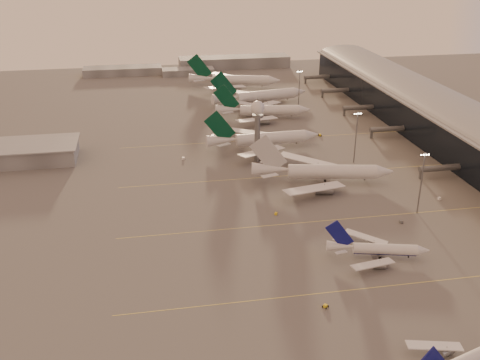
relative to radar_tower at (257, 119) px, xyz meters
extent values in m
plane|color=#4E4C4C|center=(-5.00, -120.00, -20.95)|extent=(700.00, 700.00, 0.00)
cube|color=#EFDB54|center=(25.00, -110.00, -20.94)|extent=(180.00, 0.25, 0.02)
cube|color=#EFDB54|center=(25.00, -65.00, -20.94)|extent=(180.00, 0.25, 0.02)
cube|color=#EFDB54|center=(25.00, -20.00, -20.94)|extent=(180.00, 0.25, 0.02)
cube|color=#EFDB54|center=(25.00, 30.00, -20.94)|extent=(180.00, 0.25, 0.02)
cube|color=black|center=(103.00, -10.00, -11.95)|extent=(36.00, 360.00, 18.00)
cylinder|color=gray|center=(103.00, -10.00, -2.95)|extent=(10.08, 360.00, 10.08)
cube|color=gray|center=(103.00, -10.00, -2.75)|extent=(40.00, 362.00, 0.80)
cylinder|color=slate|center=(77.00, -34.00, -16.45)|extent=(22.00, 2.80, 2.80)
cube|color=slate|center=(67.00, -34.00, -18.75)|extent=(1.20, 1.20, 4.40)
cylinder|color=slate|center=(77.00, 22.00, -16.45)|extent=(22.00, 2.80, 2.80)
cube|color=slate|center=(67.00, 22.00, -18.75)|extent=(1.20, 1.20, 4.40)
cylinder|color=slate|center=(77.00, 64.00, -16.45)|extent=(22.00, 2.80, 2.80)
cube|color=slate|center=(67.00, 64.00, -18.75)|extent=(1.20, 1.20, 4.40)
cylinder|color=slate|center=(77.00, 106.00, -16.45)|extent=(22.00, 2.80, 2.80)
cube|color=slate|center=(67.00, 106.00, -18.75)|extent=(1.20, 1.20, 4.40)
cylinder|color=slate|center=(77.00, 146.00, -16.45)|extent=(22.00, 2.80, 2.80)
cube|color=slate|center=(67.00, 146.00, -18.75)|extent=(1.20, 1.20, 4.40)
cylinder|color=slate|center=(0.00, 0.00, -9.95)|extent=(2.60, 2.60, 22.00)
cylinder|color=slate|center=(0.00, 0.00, 1.55)|extent=(5.20, 5.20, 1.20)
sphere|color=silver|center=(0.00, 0.00, 5.45)|extent=(6.40, 6.40, 6.40)
cylinder|color=slate|center=(0.00, 0.00, 9.15)|extent=(0.16, 0.16, 2.00)
cylinder|color=slate|center=(50.00, -65.00, -8.45)|extent=(0.56, 0.56, 25.00)
cube|color=slate|center=(50.00, -65.00, 3.55)|extent=(3.60, 0.25, 0.25)
sphere|color=#FFEABF|center=(48.50, -65.00, 3.15)|extent=(0.56, 0.56, 0.56)
sphere|color=#FFEABF|center=(49.50, -65.00, 3.15)|extent=(0.56, 0.56, 0.56)
sphere|color=#FFEABF|center=(50.50, -65.00, 3.15)|extent=(0.56, 0.56, 0.56)
sphere|color=#FFEABF|center=(51.50, -65.00, 3.15)|extent=(0.56, 0.56, 0.56)
cylinder|color=slate|center=(45.00, -10.00, -8.45)|extent=(0.56, 0.56, 25.00)
cube|color=slate|center=(45.00, -10.00, 3.55)|extent=(3.60, 0.25, 0.25)
sphere|color=#FFEABF|center=(43.50, -10.00, 3.15)|extent=(0.56, 0.56, 0.56)
sphere|color=#FFEABF|center=(44.50, -10.00, 3.15)|extent=(0.56, 0.56, 0.56)
sphere|color=#FFEABF|center=(45.50, -10.00, 3.15)|extent=(0.56, 0.56, 0.56)
sphere|color=#FFEABF|center=(46.50, -10.00, 3.15)|extent=(0.56, 0.56, 0.56)
cylinder|color=slate|center=(43.00, 80.00, -8.45)|extent=(0.56, 0.56, 25.00)
cube|color=slate|center=(43.00, 80.00, 3.55)|extent=(3.60, 0.25, 0.25)
sphere|color=#FFEABF|center=(41.50, 80.00, 3.15)|extent=(0.56, 0.56, 0.56)
sphere|color=#FFEABF|center=(42.50, 80.00, 3.15)|extent=(0.56, 0.56, 0.56)
sphere|color=#FFEABF|center=(43.50, 80.00, 3.15)|extent=(0.56, 0.56, 0.56)
sphere|color=#FFEABF|center=(44.50, 80.00, 3.15)|extent=(0.56, 0.56, 0.56)
cube|color=slate|center=(-65.00, 200.00, -17.95)|extent=(60.00, 18.00, 6.00)
cube|color=slate|center=(25.00, 210.00, -16.45)|extent=(90.00, 20.00, 9.00)
cube|color=slate|center=(-15.00, 190.00, -18.45)|extent=(40.00, 15.00, 5.00)
cylinder|color=silver|center=(23.81, -147.23, -18.21)|extent=(19.80, 9.30, 3.36)
cube|color=silver|center=(16.64, -140.87, -18.80)|extent=(14.63, 5.73, 1.06)
cylinder|color=gray|center=(19.53, -141.98, -20.33)|extent=(4.31, 3.26, 2.18)
cube|color=gray|center=(19.53, -141.98, -19.38)|extent=(0.32, 0.29, 1.34)
cylinder|color=silver|center=(23.58, -94.27, -18.04)|extent=(21.18, 8.72, 3.57)
cylinder|color=navy|center=(23.58, -94.27, -18.84)|extent=(20.52, 7.64, 2.57)
cone|color=silver|center=(35.68, -97.41, -18.04)|extent=(4.82, 4.47, 3.57)
cone|color=silver|center=(9.18, -90.53, -17.59)|extent=(9.40, 5.66, 3.57)
cube|color=silver|center=(16.39, -101.47, -18.66)|extent=(15.56, 6.94, 1.12)
cylinder|color=gray|center=(19.38, -100.10, -20.29)|extent=(4.51, 3.26, 2.32)
cube|color=gray|center=(19.38, -100.10, -19.29)|extent=(0.33, 0.30, 1.43)
cube|color=silver|center=(20.80, -84.48, -18.66)|extent=(13.54, 12.84, 1.12)
cylinder|color=gray|center=(22.75, -87.13, -20.29)|extent=(4.51, 3.26, 2.32)
cube|color=gray|center=(22.75, -87.13, -19.29)|extent=(0.33, 0.30, 1.43)
cube|color=navy|center=(8.76, -90.42, -13.18)|extent=(9.56, 2.78, 10.63)
cube|color=silver|center=(8.19, -94.46, -17.50)|extent=(4.28, 2.30, 0.23)
cube|color=silver|center=(10.23, -86.61, -17.50)|extent=(4.07, 3.79, 0.23)
cylinder|color=black|center=(31.28, -96.27, -20.48)|extent=(0.47, 0.47, 0.94)
cylinder|color=black|center=(22.46, -91.84, -20.43)|extent=(1.12, 0.71, 1.03)
cylinder|color=black|center=(21.42, -95.84, -20.43)|extent=(1.12, 0.71, 1.03)
cylinder|color=silver|center=(26.69, -31.04, -16.84)|extent=(38.36, 13.25, 5.93)
cylinder|color=silver|center=(26.69, -31.04, -18.17)|extent=(37.29, 11.47, 4.27)
cone|color=silver|center=(48.89, -35.48, -16.84)|extent=(8.36, 7.25, 5.93)
cone|color=silver|center=(0.30, -25.76, -16.10)|extent=(16.76, 8.93, 5.93)
cube|color=silver|center=(14.53, -44.69, -17.88)|extent=(27.89, 13.86, 1.76)
cylinder|color=gray|center=(19.76, -41.94, -20.28)|extent=(7.95, 5.22, 3.85)
cube|color=gray|center=(19.76, -41.94, -18.91)|extent=(0.33, 0.29, 2.37)
cube|color=silver|center=(20.71, -13.76, -17.88)|extent=(25.06, 22.13, 1.76)
cylinder|color=gray|center=(24.48, -18.31, -20.28)|extent=(7.95, 5.22, 3.85)
cube|color=gray|center=(24.48, -18.31, -18.91)|extent=(0.33, 0.29, 2.37)
cube|color=#B2B5BA|center=(-0.48, -25.61, -9.10)|extent=(16.18, 3.55, 17.59)
cube|color=silver|center=(-1.45, -32.90, -15.95)|extent=(7.80, 4.53, 0.24)
cube|color=silver|center=(1.42, -18.50, -15.95)|extent=(7.51, 6.64, 0.24)
cylinder|color=black|center=(40.83, -33.87, -20.47)|extent=(0.48, 0.48, 0.96)
cylinder|color=black|center=(24.11, -28.38, -20.42)|extent=(1.12, 0.67, 1.05)
cylinder|color=black|center=(23.28, -32.50, -20.42)|extent=(1.12, 0.67, 1.05)
cylinder|color=silver|center=(10.79, 16.96, -16.85)|extent=(36.15, 7.38, 5.79)
cylinder|color=silver|center=(10.79, 16.96, -18.16)|extent=(35.36, 5.73, 4.17)
cone|color=silver|center=(32.21, 17.91, -16.85)|extent=(7.20, 6.10, 5.79)
cone|color=silver|center=(-14.69, 15.83, -16.13)|extent=(15.31, 6.46, 5.79)
cube|color=silver|center=(2.61, 1.47, -17.87)|extent=(25.54, 18.46, 1.72)
cylinder|color=gray|center=(6.85, 5.23, -20.25)|extent=(7.11, 4.07, 3.77)
cube|color=gray|center=(6.85, 5.23, -18.88)|extent=(0.31, 0.26, 2.32)
cube|color=silver|center=(1.27, 31.66, -17.87)|extent=(26.15, 16.67, 1.72)
cylinder|color=gray|center=(5.82, 28.29, -20.25)|extent=(7.11, 4.07, 3.77)
cube|color=gray|center=(5.82, 28.29, -18.88)|extent=(0.31, 0.26, 2.32)
cube|color=#053522|center=(-15.44, 15.79, -9.21)|extent=(15.94, 1.06, 17.15)
cube|color=silver|center=(-14.63, 8.87, -15.98)|extent=(7.35, 5.61, 0.25)
cube|color=silver|center=(-15.25, 22.76, -15.98)|extent=(7.42, 5.16, 0.25)
cylinder|color=black|center=(24.43, 17.56, -20.45)|extent=(0.50, 0.50, 1.00)
cylinder|color=black|center=(7.79, 19.02, -20.40)|extent=(1.12, 0.55, 1.10)
cylinder|color=black|center=(7.99, 14.63, -20.40)|extent=(1.12, 0.55, 1.10)
cylinder|color=silver|center=(21.46, 66.35, -17.00)|extent=(35.09, 10.29, 5.59)
cylinder|color=silver|center=(21.46, 66.35, -18.26)|extent=(34.18, 8.65, 4.02)
cone|color=silver|center=(41.94, 63.52, -17.00)|extent=(7.41, 6.46, 5.59)
cone|color=silver|center=(-2.89, 69.73, -16.30)|extent=(15.16, 7.53, 5.59)
cube|color=silver|center=(11.01, 53.09, -17.98)|extent=(25.62, 14.12, 1.65)
cylinder|color=gray|center=(15.68, 55.92, -20.27)|extent=(7.14, 4.52, 3.63)
cube|color=gray|center=(15.68, 55.92, -18.95)|extent=(0.32, 0.28, 2.24)
cube|color=silver|center=(15.01, 81.96, -17.98)|extent=(23.79, 19.47, 1.65)
cylinder|color=gray|center=(18.73, 77.97, -20.27)|extent=(7.14, 4.52, 3.63)
cube|color=gray|center=(18.73, 77.97, -18.95)|extent=(0.32, 0.28, 2.24)
cube|color=#053522|center=(-3.61, 69.83, -9.63)|extent=(15.27, 2.45, 16.54)
cube|color=silver|center=(-4.06, 63.12, -16.16)|extent=(7.16, 4.47, 0.24)
cube|color=silver|center=(-2.21, 76.41, -16.16)|extent=(6.97, 5.83, 0.24)
cylinder|color=black|center=(34.50, 64.55, -20.47)|extent=(0.48, 0.48, 0.96)
cylinder|color=black|center=(18.99, 68.84, -20.42)|extent=(1.12, 0.62, 1.06)
cylinder|color=black|center=(18.40, 64.64, -20.42)|extent=(1.12, 0.62, 1.06)
cylinder|color=silver|center=(26.57, 97.16, -16.43)|extent=(40.13, 13.93, 6.39)
cylinder|color=silver|center=(26.57, 97.16, -17.87)|extent=(39.00, 12.02, 4.60)
cone|color=silver|center=(49.78, 101.73, -16.43)|extent=(8.76, 7.75, 6.39)
cone|color=silver|center=(-1.03, 91.73, -15.63)|extent=(17.54, 9.48, 6.39)
cube|color=silver|center=(20.21, 78.92, -17.55)|extent=(26.53, 23.34, 1.89)
cylinder|color=gray|center=(24.21, 83.72, -20.18)|extent=(8.33, 5.56, 4.16)
cube|color=gray|center=(24.21, 83.72, -18.67)|extent=(0.38, 0.33, 2.56)
cube|color=silver|center=(13.77, 111.63, -17.55)|extent=(29.47, 14.73, 1.89)
cylinder|color=gray|center=(19.29, 108.70, -20.18)|extent=(8.33, 5.56, 4.16)
cube|color=gray|center=(19.29, 108.70, -18.67)|extent=(0.38, 0.33, 2.56)
cube|color=#053522|center=(-1.84, 91.57, -8.00)|extent=(17.33, 3.78, 18.92)
cube|color=silver|center=(0.18, 84.15, -15.47)|extent=(7.85, 6.93, 0.28)
cube|color=silver|center=(-2.78, 99.20, -15.47)|extent=(8.15, 4.75, 0.28)
cylinder|color=black|center=(41.35, 100.07, -20.40)|extent=(0.55, 0.55, 1.10)
cylinder|color=black|center=(22.97, 98.92, -20.34)|extent=(1.30, 0.77, 1.21)
cylinder|color=black|center=(23.90, 94.17, -20.34)|extent=(1.30, 0.77, 1.21)
cylinder|color=silver|center=(17.89, 141.12, -16.40)|extent=(40.32, 15.67, 6.44)
cylinder|color=silver|center=(17.89, 141.12, -17.85)|extent=(39.11, 13.73, 4.64)
cone|color=silver|center=(41.05, 135.51, -16.40)|extent=(9.03, 8.08, 6.44)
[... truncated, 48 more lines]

